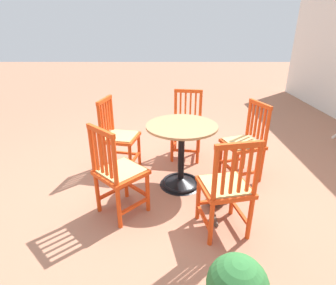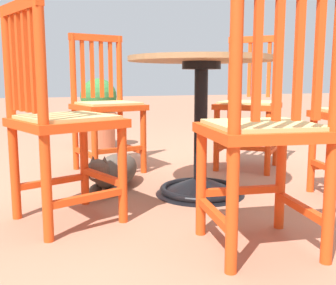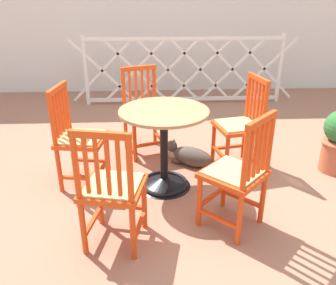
{
  "view_description": "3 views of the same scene",
  "coord_description": "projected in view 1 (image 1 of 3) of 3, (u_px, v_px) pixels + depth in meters",
  "views": [
    {
      "loc": [
        2.51,
        0.03,
        1.67
      ],
      "look_at": [
        -0.2,
        0.03,
        0.49
      ],
      "focal_mm": 28.44,
      "sensor_mm": 36.0,
      "label": 1
    },
    {
      "loc": [
        -2.07,
        1.1,
        0.62
      ],
      "look_at": [
        0.01,
        0.31,
        0.27
      ],
      "focal_mm": 43.83,
      "sensor_mm": 36.0,
      "label": 2
    },
    {
      "loc": [
        -0.23,
        -2.61,
        1.69
      ],
      "look_at": [
        -0.09,
        0.15,
        0.44
      ],
      "focal_mm": 37.83,
      "sensor_mm": 36.0,
      "label": 3
    }
  ],
  "objects": [
    {
      "name": "ground_plane",
      "position": [
        165.0,
        190.0,
        2.96
      ],
      "size": [
        24.0,
        24.0,
        0.0
      ],
      "primitive_type": "plane",
      "color": "#A36B51"
    },
    {
      "name": "orange_chair_at_corner",
      "position": [
        118.0,
        173.0,
        2.45
      ],
      "size": [
        0.57,
        0.57,
        0.91
      ],
      "color": "#D64214",
      "rests_on": "ground_plane"
    },
    {
      "name": "pet_water_bowl",
      "position": [
        109.0,
        141.0,
        4.2
      ],
      "size": [
        0.17,
        0.17,
        0.05
      ],
      "primitive_type": "cylinder",
      "color": "silver",
      "rests_on": "ground_plane"
    },
    {
      "name": "cafe_table",
      "position": [
        181.0,
        162.0,
        2.96
      ],
      "size": [
        0.76,
        0.76,
        0.73
      ],
      "color": "black",
      "rests_on": "ground_plane"
    },
    {
      "name": "orange_chair_near_fence",
      "position": [
        187.0,
        127.0,
        3.59
      ],
      "size": [
        0.46,
        0.46,
        0.91
      ],
      "color": "#D64214",
      "rests_on": "ground_plane"
    },
    {
      "name": "orange_chair_by_planter",
      "position": [
        226.0,
        189.0,
        2.21
      ],
      "size": [
        0.47,
        0.47,
        0.91
      ],
      "color": "#D64214",
      "rests_on": "ground_plane"
    },
    {
      "name": "tabby_cat",
      "position": [
        221.0,
        191.0,
        2.79
      ],
      "size": [
        0.69,
        0.42,
        0.23
      ],
      "color": "#4C4238",
      "rests_on": "ground_plane"
    },
    {
      "name": "orange_chair_facing_out",
      "position": [
        245.0,
        144.0,
        3.07
      ],
      "size": [
        0.51,
        0.51,
        0.91
      ],
      "color": "#D64214",
      "rests_on": "ground_plane"
    },
    {
      "name": "orange_chair_tucked_in",
      "position": [
        119.0,
        137.0,
        3.25
      ],
      "size": [
        0.47,
        0.47,
        0.91
      ],
      "color": "#D64214",
      "rests_on": "ground_plane"
    }
  ]
}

